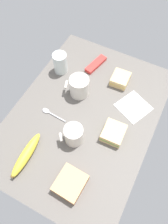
# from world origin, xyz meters

# --- Properties ---
(tabletop) EXTENTS (0.90, 0.64, 0.02)m
(tabletop) POSITION_xyz_m (0.00, 0.00, 0.01)
(tabletop) COLOR #5B5651
(tabletop) RESTS_ON ground
(coffee_mug_black) EXTENTS (0.09, 0.10, 0.09)m
(coffee_mug_black) POSITION_xyz_m (0.13, 0.02, 0.07)
(coffee_mug_black) COLOR silver
(coffee_mug_black) RESTS_ON tabletop
(coffee_mug_milky) EXTENTS (0.09, 0.12, 0.10)m
(coffee_mug_milky) POSITION_xyz_m (-0.10, -0.08, 0.07)
(coffee_mug_milky) COLOR silver
(coffee_mug_milky) RESTS_ON tabletop
(sandwich_main) EXTENTS (0.12, 0.11, 0.04)m
(sandwich_main) POSITION_xyz_m (0.31, 0.10, 0.04)
(sandwich_main) COLOR tan
(sandwich_main) RESTS_ON tabletop
(sandwich_side) EXTENTS (0.10, 0.09, 0.04)m
(sandwich_side) POSITION_xyz_m (-0.26, 0.07, 0.04)
(sandwich_side) COLOR #DBB77A
(sandwich_side) RESTS_ON tabletop
(sandwich_extra) EXTENTS (0.11, 0.10, 0.04)m
(sandwich_extra) POSITION_xyz_m (0.03, 0.16, 0.04)
(sandwich_extra) COLOR #DBB77A
(sandwich_extra) RESTS_ON tabletop
(glass_of_milk) EXTENTS (0.07, 0.07, 0.11)m
(glass_of_milk) POSITION_xyz_m (-0.19, -0.23, 0.07)
(glass_of_milk) COLOR silver
(glass_of_milk) RESTS_ON tabletop
(banana) EXTENTS (0.21, 0.05, 0.04)m
(banana) POSITION_xyz_m (0.29, -0.12, 0.04)
(banana) COLOR yellow
(banana) RESTS_ON tabletop
(spoon) EXTENTS (0.03, 0.13, 0.01)m
(spoon) POSITION_xyz_m (0.06, -0.14, 0.02)
(spoon) COLOR silver
(spoon) RESTS_ON tabletop
(snack_bar) EXTENTS (0.14, 0.07, 0.02)m
(snack_bar) POSITION_xyz_m (-0.30, -0.08, 0.03)
(snack_bar) COLOR red
(snack_bar) RESTS_ON tabletop
(paper_napkin) EXTENTS (0.18, 0.18, 0.00)m
(paper_napkin) POSITION_xyz_m (-0.15, 0.19, 0.02)
(paper_napkin) COLOR white
(paper_napkin) RESTS_ON tabletop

